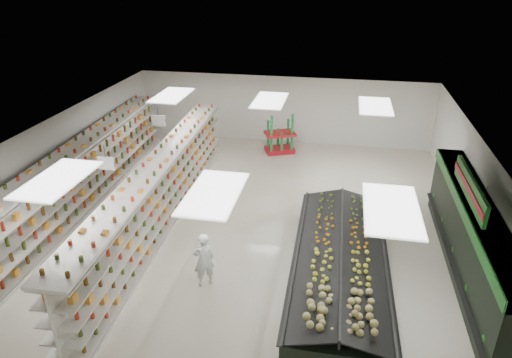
% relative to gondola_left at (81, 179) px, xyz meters
% --- Properties ---
extents(floor, '(16.00, 16.00, 0.00)m').
position_rel_gondola_left_xyz_m(floor, '(6.13, -0.15, -1.05)').
color(floor, beige).
rests_on(floor, ground).
extents(ceiling, '(14.00, 16.00, 0.02)m').
position_rel_gondola_left_xyz_m(ceiling, '(6.13, -0.15, 2.15)').
color(ceiling, white).
rests_on(ceiling, wall_back).
extents(wall_back, '(14.00, 0.02, 3.20)m').
position_rel_gondola_left_xyz_m(wall_back, '(6.13, 7.85, 0.55)').
color(wall_back, white).
rests_on(wall_back, floor).
extents(wall_left, '(0.02, 16.00, 3.20)m').
position_rel_gondola_left_xyz_m(wall_left, '(-0.87, -0.15, 0.55)').
color(wall_left, white).
rests_on(wall_left, floor).
extents(wall_right, '(0.02, 16.00, 3.20)m').
position_rel_gondola_left_xyz_m(wall_right, '(13.13, -0.15, 0.55)').
color(wall_right, white).
rests_on(wall_right, floor).
extents(produce_wall_case, '(0.93, 8.00, 2.20)m').
position_rel_gondola_left_xyz_m(produce_wall_case, '(12.66, -1.65, 0.20)').
color(produce_wall_case, black).
rests_on(produce_wall_case, floor).
extents(aisle_sign_near, '(0.52, 0.06, 0.75)m').
position_rel_gondola_left_xyz_m(aisle_sign_near, '(2.33, -2.15, 1.71)').
color(aisle_sign_near, white).
rests_on(aisle_sign_near, ceiling).
extents(aisle_sign_far, '(0.52, 0.06, 0.75)m').
position_rel_gondola_left_xyz_m(aisle_sign_far, '(2.33, 1.85, 1.71)').
color(aisle_sign_far, white).
rests_on(aisle_sign_far, ceiling).
extents(hortifruti_banner, '(0.12, 3.20, 0.95)m').
position_rel_gondola_left_xyz_m(hortifruti_banner, '(12.37, -1.65, 1.60)').
color(hortifruti_banner, '#1B6822').
rests_on(hortifruti_banner, ceiling).
extents(gondola_left, '(1.50, 13.17, 2.28)m').
position_rel_gondola_left_xyz_m(gondola_left, '(0.00, 0.00, 0.00)').
color(gondola_left, silver).
rests_on(gondola_left, floor).
extents(gondola_center, '(1.43, 12.98, 2.24)m').
position_rel_gondola_left_xyz_m(gondola_center, '(3.23, -0.56, -0.02)').
color(gondola_center, silver).
rests_on(gondola_center, floor).
extents(produce_island, '(2.68, 7.19, 1.07)m').
position_rel_gondola_left_xyz_m(produce_island, '(9.19, -2.54, -0.56)').
color(produce_island, black).
rests_on(produce_island, floor).
extents(soda_endcap, '(1.59, 1.37, 1.72)m').
position_rel_gondola_left_xyz_m(soda_endcap, '(6.22, 6.41, -0.21)').
color(soda_endcap, '#AD1320').
rests_on(soda_endcap, floor).
extents(shopper_main, '(0.70, 0.65, 1.61)m').
position_rel_gondola_left_xyz_m(shopper_main, '(5.59, -3.56, -0.24)').
color(shopper_main, white).
rests_on(shopper_main, floor).
extents(shopper_background, '(0.53, 0.78, 1.53)m').
position_rel_gondola_left_xyz_m(shopper_background, '(1.93, 4.31, -0.28)').
color(shopper_background, tan).
rests_on(shopper_background, floor).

